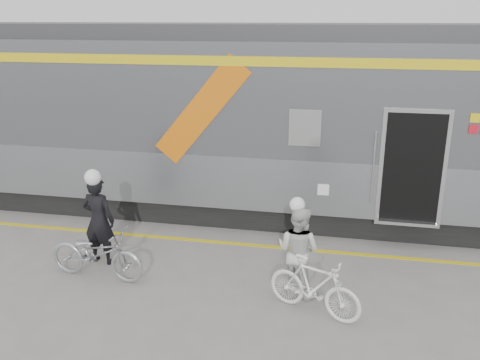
% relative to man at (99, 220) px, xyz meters
% --- Properties ---
extents(ground, '(90.00, 90.00, 0.00)m').
position_rel_man_xyz_m(ground, '(2.12, -0.93, -0.81)').
color(ground, slate).
rests_on(ground, ground).
extents(train, '(24.00, 3.17, 4.10)m').
position_rel_man_xyz_m(train, '(3.24, 3.26, 1.24)').
color(train, black).
rests_on(train, ground).
extents(safety_strip, '(24.00, 0.12, 0.01)m').
position_rel_man_xyz_m(safety_strip, '(2.12, 1.22, -0.81)').
color(safety_strip, gold).
rests_on(safety_strip, ground).
extents(man, '(0.62, 0.44, 1.62)m').
position_rel_man_xyz_m(man, '(0.00, 0.00, 0.00)').
color(man, black).
rests_on(man, ground).
extents(bicycle_left, '(1.74, 0.74, 0.89)m').
position_rel_man_xyz_m(bicycle_left, '(0.20, -0.55, -0.36)').
color(bicycle_left, '#A3A6AB').
rests_on(bicycle_left, ground).
extents(woman, '(0.88, 0.80, 1.48)m').
position_rel_man_xyz_m(woman, '(3.55, -0.37, -0.07)').
color(woman, silver).
rests_on(woman, ground).
extents(bicycle_right, '(1.54, 0.98, 0.90)m').
position_rel_man_xyz_m(bicycle_right, '(3.85, -0.92, -0.36)').
color(bicycle_right, white).
rests_on(bicycle_right, ground).
extents(helmet_man, '(0.28, 0.28, 0.28)m').
position_rel_man_xyz_m(helmet_man, '(0.00, 0.00, 0.95)').
color(helmet_man, white).
rests_on(helmet_man, man).
extents(helmet_woman, '(0.24, 0.24, 0.24)m').
position_rel_man_xyz_m(helmet_woman, '(3.55, -0.37, 0.79)').
color(helmet_woman, white).
rests_on(helmet_woman, woman).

